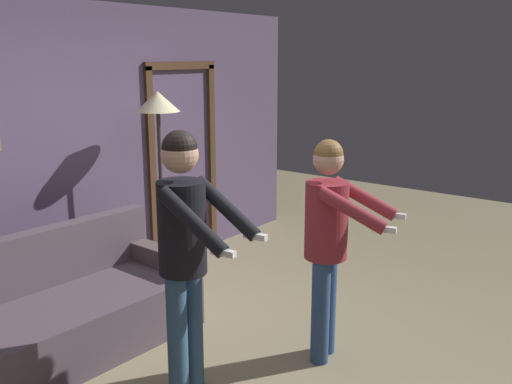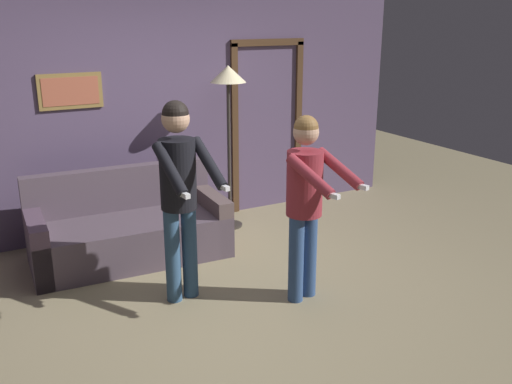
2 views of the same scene
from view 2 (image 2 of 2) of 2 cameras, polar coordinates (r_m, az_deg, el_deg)
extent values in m
plane|color=gray|center=(5.05, -1.81, -10.51)|extent=(12.00, 12.00, 0.00)
cube|color=#584765|center=(6.48, -10.37, 7.69)|extent=(6.40, 0.06, 2.60)
cube|color=olive|center=(6.18, -18.06, 9.57)|extent=(0.64, 0.02, 0.36)
cube|color=#B35B41|center=(6.17, -18.04, 9.55)|extent=(0.56, 0.01, 0.28)
cube|color=#4C331E|center=(6.86, -2.12, 6.11)|extent=(0.08, 0.04, 2.04)
cube|color=#4C331E|center=(7.30, 4.25, 6.76)|extent=(0.08, 0.04, 2.04)
cube|color=#4C331E|center=(6.95, 1.22, 14.74)|extent=(0.98, 0.04, 0.08)
cube|color=#554753|center=(5.85, -12.44, -4.62)|extent=(1.94, 0.94, 0.42)
cube|color=#554753|center=(6.03, -13.52, 0.37)|extent=(1.90, 0.23, 0.45)
cube|color=#564154|center=(5.71, -21.01, -5.12)|extent=(0.20, 0.86, 0.58)
cube|color=#5D4C4B|center=(6.06, -4.49, -2.66)|extent=(0.20, 0.86, 0.58)
cylinder|color=#332D28|center=(6.65, -2.59, -3.30)|extent=(0.28, 0.28, 0.02)
cylinder|color=#332D28|center=(6.41, -2.69, 3.64)|extent=(0.04, 0.04, 1.63)
cone|color=#F9EAB7|center=(6.26, -2.81, 11.72)|extent=(0.39, 0.39, 0.18)
cylinder|color=#305073|center=(4.88, -8.32, -6.34)|extent=(0.13, 0.13, 0.82)
cylinder|color=#305073|center=(4.95, -6.65, -5.95)|extent=(0.13, 0.13, 0.82)
cylinder|color=black|center=(4.68, -7.82, 1.77)|extent=(0.30, 0.30, 0.58)
sphere|color=tan|center=(4.58, -8.05, 7.26)|extent=(0.23, 0.23, 0.23)
sphere|color=black|center=(4.57, -8.07, 7.75)|extent=(0.21, 0.21, 0.21)
cylinder|color=black|center=(4.39, -8.61, 2.28)|extent=(0.14, 0.48, 0.37)
cube|color=white|center=(4.25, -7.27, -0.23)|extent=(0.05, 0.15, 0.04)
cylinder|color=black|center=(4.54, -4.76, 2.92)|extent=(0.14, 0.48, 0.37)
cube|color=white|center=(4.41, -3.34, 0.52)|extent=(0.05, 0.15, 0.04)
cylinder|color=navy|center=(4.85, 4.03, -6.72)|extent=(0.13, 0.13, 0.76)
cylinder|color=navy|center=(4.96, 5.33, -6.20)|extent=(0.13, 0.13, 0.76)
cylinder|color=maroon|center=(4.68, 4.88, 0.87)|extent=(0.30, 0.30, 0.54)
sphere|color=tan|center=(4.58, 5.02, 5.98)|extent=(0.21, 0.21, 0.21)
sphere|color=brown|center=(4.57, 5.03, 6.43)|extent=(0.20, 0.20, 0.20)
cylinder|color=maroon|center=(4.38, 5.44, 1.60)|extent=(0.19, 0.48, 0.28)
cube|color=white|center=(4.27, 7.52, -0.30)|extent=(0.07, 0.16, 0.04)
cylinder|color=maroon|center=(4.63, 8.32, 2.35)|extent=(0.19, 0.48, 0.28)
cube|color=white|center=(4.52, 10.35, 0.57)|extent=(0.07, 0.16, 0.04)
camera|label=1|loc=(2.03, -52.16, 4.59)|focal=40.00mm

